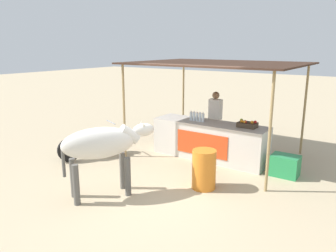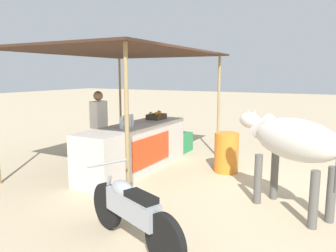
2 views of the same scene
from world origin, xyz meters
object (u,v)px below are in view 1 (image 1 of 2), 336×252
Objects in this scene: vendor_behind_counter at (215,120)px; cow at (102,145)px; stall_counter at (209,140)px; water_barrel at (204,169)px; cooler_box at (285,166)px; fruit_crate at (247,124)px; motorcycle_parked at (93,141)px.

vendor_behind_counter is 0.95× the size of cow.
stall_counter is 3.24m from cow.
stall_counter is 1.89m from water_barrel.
vendor_behind_counter is 2.75× the size of cooler_box.
cooler_box is at bearing -8.28° from fruit_crate.
vendor_behind_counter reaches higher than cow.
cooler_box is 2.02m from water_barrel.
cooler_box is (1.97, -0.10, -0.24)m from stall_counter.
water_barrel is 3.34m from motorcycle_parked.
motorcycle_parked is at bearing -147.22° from stall_counter.
cow reaches higher than motorcycle_parked.
cooler_box is 0.35× the size of cow.
fruit_crate reaches higher than motorcycle_parked.
vendor_behind_counter is at bearing 158.85° from cooler_box.
fruit_crate reaches higher than cooler_box.
motorcycle_parked is (-1.91, 1.47, -0.60)m from cow.
fruit_crate is at bearing 83.61° from water_barrel.
stall_counter is at bearing 114.48° from water_barrel.
vendor_behind_counter is (-1.20, 0.71, -0.18)m from fruit_crate.
fruit_crate is at bearing 25.61° from motorcycle_parked.
cow is at bearing -101.85° from stall_counter.
fruit_crate reaches higher than water_barrel.
motorcycle_parked is at bearing 178.86° from water_barrel.
stall_counter is at bearing -73.46° from vendor_behind_counter.
cow reaches higher than stall_counter.
water_barrel is at bearing -96.39° from fruit_crate.
water_barrel is 0.48× the size of motorcycle_parked.
fruit_crate is (0.98, 0.05, 0.55)m from stall_counter.
cow is (-2.63, -3.03, 0.79)m from cooler_box.
motorcycle_parked is (-2.34, -2.40, -0.42)m from vendor_behind_counter.
cooler_box is at bearing -2.82° from stall_counter.
fruit_crate is at bearing 171.72° from cooler_box.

